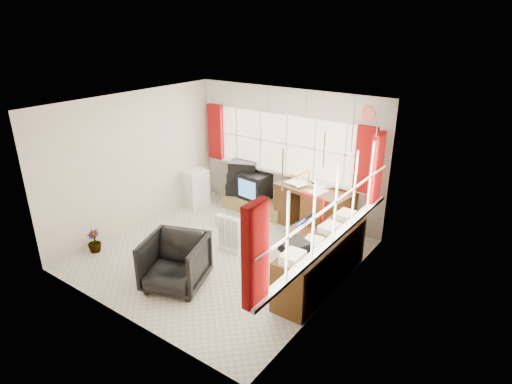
# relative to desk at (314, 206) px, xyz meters

# --- Properties ---
(ground) EXTENTS (4.00, 4.00, 0.00)m
(ground) POSITION_rel_desk_xyz_m (-0.77, -1.73, -0.45)
(ground) COLOR beige
(ground) RESTS_ON ground
(room_walls) EXTENTS (4.00, 4.00, 4.00)m
(room_walls) POSITION_rel_desk_xyz_m (-0.77, -1.73, 1.05)
(room_walls) COLOR beige
(room_walls) RESTS_ON ground
(window_back) EXTENTS (3.70, 0.12, 3.60)m
(window_back) POSITION_rel_desk_xyz_m (-0.77, 0.21, 0.50)
(window_back) COLOR #FFEEC9
(window_back) RESTS_ON room_walls
(window_right) EXTENTS (0.12, 3.70, 3.60)m
(window_right) POSITION_rel_desk_xyz_m (1.17, -1.73, 0.50)
(window_right) COLOR #FFEEC9
(window_right) RESTS_ON room_walls
(curtains) EXTENTS (3.83, 3.83, 1.15)m
(curtains) POSITION_rel_desk_xyz_m (0.15, -0.81, 1.00)
(curtains) COLOR #9A0812
(curtains) RESTS_ON room_walls
(overhead_cabinets) EXTENTS (3.98, 3.98, 0.48)m
(overhead_cabinets) POSITION_rel_desk_xyz_m (0.21, -0.75, 1.80)
(overhead_cabinets) COLOR beige
(overhead_cabinets) RESTS_ON room_walls
(desk) EXTENTS (1.50, 0.89, 0.84)m
(desk) POSITION_rel_desk_xyz_m (0.00, 0.00, 0.00)
(desk) COLOR #512F13
(desk) RESTS_ON ground
(desk_lamp) EXTENTS (0.14, 0.12, 0.41)m
(desk_lamp) POSITION_rel_desk_xyz_m (-0.02, -0.23, 0.65)
(desk_lamp) COLOR orange
(desk_lamp) RESTS_ON desk
(task_chair) EXTENTS (0.49, 0.51, 1.05)m
(task_chair) POSITION_rel_desk_xyz_m (0.40, -0.98, 0.11)
(task_chair) COLOR black
(task_chair) RESTS_ON ground
(office_chair) EXTENTS (1.08, 1.09, 0.78)m
(office_chair) POSITION_rel_desk_xyz_m (-0.74, -2.82, -0.06)
(office_chair) COLOR black
(office_chair) RESTS_ON ground
(radiator) EXTENTS (0.43, 0.19, 0.63)m
(radiator) POSITION_rel_desk_xyz_m (-0.73, -1.56, -0.20)
(radiator) COLOR white
(radiator) RESTS_ON ground
(credenza) EXTENTS (0.50, 2.00, 0.85)m
(credenza) POSITION_rel_desk_xyz_m (0.96, -1.53, -0.06)
(credenza) COLOR #512F13
(credenza) RESTS_ON ground
(file_tray) EXTENTS (0.39, 0.44, 0.12)m
(file_tray) POSITION_rel_desk_xyz_m (0.80, -2.06, 0.36)
(file_tray) COLOR black
(file_tray) RESTS_ON credenza
(tv_bench) EXTENTS (1.40, 0.50, 0.25)m
(tv_bench) POSITION_rel_desk_xyz_m (-1.32, -0.01, -0.33)
(tv_bench) COLOR #9F7B4F
(tv_bench) RESTS_ON ground
(crt_tv) EXTENTS (0.64, 0.60, 0.53)m
(crt_tv) POSITION_rel_desk_xyz_m (-1.39, 0.10, 0.06)
(crt_tv) COLOR black
(crt_tv) RESTS_ON tv_bench
(hifi_stack) EXTENTS (0.79, 0.66, 0.70)m
(hifi_stack) POSITION_rel_desk_xyz_m (-1.73, 0.13, 0.13)
(hifi_stack) COLOR black
(hifi_stack) RESTS_ON tv_bench
(mini_fridge) EXTENTS (0.52, 0.53, 0.76)m
(mini_fridge) POSITION_rel_desk_xyz_m (-2.57, -0.44, -0.07)
(mini_fridge) COLOR white
(mini_fridge) RESTS_ON ground
(spray_bottle_a) EXTENTS (0.13, 0.13, 0.27)m
(spray_bottle_a) POSITION_rel_desk_xyz_m (-1.24, -0.98, -0.31)
(spray_bottle_a) COLOR silver
(spray_bottle_a) RESTS_ON ground
(spray_bottle_b) EXTENTS (0.08, 0.08, 0.17)m
(spray_bottle_b) POSITION_rel_desk_xyz_m (-0.42, -1.12, -0.36)
(spray_bottle_b) COLOR #8ED4C3
(spray_bottle_b) RESTS_ON ground
(flower_vase) EXTENTS (0.28, 0.28, 0.39)m
(flower_vase) POSITION_rel_desk_xyz_m (-2.57, -2.91, -0.25)
(flower_vase) COLOR black
(flower_vase) RESTS_ON ground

